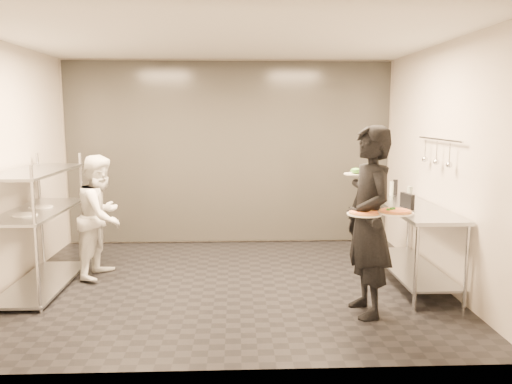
{
  "coord_description": "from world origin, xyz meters",
  "views": [
    {
      "loc": [
        0.1,
        -5.65,
        1.98
      ],
      "look_at": [
        0.33,
        0.01,
        1.1
      ],
      "focal_mm": 35.0,
      "sensor_mm": 36.0,
      "label": 1
    }
  ],
  "objects_px": {
    "bottle_green": "(410,196)",
    "bottle_dark": "(395,187)",
    "pizza_plate_near": "(364,213)",
    "pizza_plate_far": "(395,212)",
    "salad_plate": "(356,172)",
    "waiter": "(368,222)",
    "chef": "(101,216)",
    "bottle_clear": "(392,188)",
    "pos_monitor": "(407,201)",
    "pass_rack": "(38,222)",
    "prep_counter": "(412,231)"
  },
  "relations": [
    {
      "from": "bottle_green",
      "to": "bottle_dark",
      "type": "distance_m",
      "value": 0.72
    },
    {
      "from": "bottle_green",
      "to": "bottle_dark",
      "type": "bearing_deg",
      "value": 85.46
    },
    {
      "from": "pizza_plate_near",
      "to": "bottle_dark",
      "type": "xyz_separation_m",
      "value": [
        0.9,
        1.87,
        -0.03
      ]
    },
    {
      "from": "pizza_plate_far",
      "to": "salad_plate",
      "type": "xyz_separation_m",
      "value": [
        -0.26,
        0.52,
        0.32
      ]
    },
    {
      "from": "waiter",
      "to": "chef",
      "type": "relative_size",
      "value": 1.25
    },
    {
      "from": "chef",
      "to": "bottle_dark",
      "type": "xyz_separation_m",
      "value": [
        3.76,
        0.39,
        0.28
      ]
    },
    {
      "from": "waiter",
      "to": "bottle_clear",
      "type": "bearing_deg",
      "value": 148.47
    },
    {
      "from": "chef",
      "to": "bottle_clear",
      "type": "relative_size",
      "value": 8.11
    },
    {
      "from": "pizza_plate_far",
      "to": "pos_monitor",
      "type": "distance_m",
      "value": 1.1
    },
    {
      "from": "bottle_clear",
      "to": "salad_plate",
      "type": "bearing_deg",
      "value": -120.54
    },
    {
      "from": "pass_rack",
      "to": "bottle_dark",
      "type": "xyz_separation_m",
      "value": [
        4.36,
        0.8,
        0.26
      ]
    },
    {
      "from": "waiter",
      "to": "chef",
      "type": "height_order",
      "value": "waiter"
    },
    {
      "from": "chef",
      "to": "salad_plate",
      "type": "bearing_deg",
      "value": -97.68
    },
    {
      "from": "chef",
      "to": "bottle_clear",
      "type": "height_order",
      "value": "chef"
    },
    {
      "from": "salad_plate",
      "to": "bottle_dark",
      "type": "bearing_deg",
      "value": 58.0
    },
    {
      "from": "pass_rack",
      "to": "salad_plate",
      "type": "bearing_deg",
      "value": -9.6
    },
    {
      "from": "salad_plate",
      "to": "pizza_plate_near",
      "type": "bearing_deg",
      "value": -93.38
    },
    {
      "from": "pizza_plate_near",
      "to": "pos_monitor",
      "type": "distance_m",
      "value": 1.22
    },
    {
      "from": "bottle_dark",
      "to": "bottle_green",
      "type": "bearing_deg",
      "value": -94.54
    },
    {
      "from": "salad_plate",
      "to": "bottle_clear",
      "type": "height_order",
      "value": "salad_plate"
    },
    {
      "from": "salad_plate",
      "to": "bottle_clear",
      "type": "relative_size",
      "value": 1.36
    },
    {
      "from": "pos_monitor",
      "to": "bottle_clear",
      "type": "distance_m",
      "value": 0.92
    },
    {
      "from": "pass_rack",
      "to": "bottle_clear",
      "type": "bearing_deg",
      "value": 10.54
    },
    {
      "from": "pass_rack",
      "to": "pos_monitor",
      "type": "height_order",
      "value": "pass_rack"
    },
    {
      "from": "pass_rack",
      "to": "pizza_plate_far",
      "type": "xyz_separation_m",
      "value": [
        3.75,
        -1.11,
        0.31
      ]
    },
    {
      "from": "pass_rack",
      "to": "waiter",
      "type": "xyz_separation_m",
      "value": [
        3.55,
        -0.92,
        0.17
      ]
    },
    {
      "from": "pizza_plate_near",
      "to": "pizza_plate_far",
      "type": "relative_size",
      "value": 0.97
    },
    {
      "from": "pos_monitor",
      "to": "salad_plate",
      "type": "bearing_deg",
      "value": -157.83
    },
    {
      "from": "bottle_dark",
      "to": "pizza_plate_near",
      "type": "bearing_deg",
      "value": -115.64
    },
    {
      "from": "pass_rack",
      "to": "pizza_plate_near",
      "type": "distance_m",
      "value": 3.64
    },
    {
      "from": "chef",
      "to": "pizza_plate_near",
      "type": "relative_size",
      "value": 4.59
    },
    {
      "from": "waiter",
      "to": "pos_monitor",
      "type": "xyz_separation_m",
      "value": [
        0.66,
        0.81,
        0.07
      ]
    },
    {
      "from": "pizza_plate_near",
      "to": "salad_plate",
      "type": "bearing_deg",
      "value": 86.62
    },
    {
      "from": "prep_counter",
      "to": "pizza_plate_near",
      "type": "bearing_deg",
      "value": -128.88
    },
    {
      "from": "waiter",
      "to": "bottle_dark",
      "type": "bearing_deg",
      "value": 147.13
    },
    {
      "from": "prep_counter",
      "to": "salad_plate",
      "type": "xyz_separation_m",
      "value": [
        -0.84,
        -0.59,
        0.77
      ]
    },
    {
      "from": "pass_rack",
      "to": "bottle_clear",
      "type": "xyz_separation_m",
      "value": [
        4.32,
        0.8,
        0.24
      ]
    },
    {
      "from": "pizza_plate_far",
      "to": "prep_counter",
      "type": "bearing_deg",
      "value": 62.46
    },
    {
      "from": "pizza_plate_far",
      "to": "salad_plate",
      "type": "bearing_deg",
      "value": 116.51
    },
    {
      "from": "waiter",
      "to": "bottle_clear",
      "type": "relative_size",
      "value": 10.15
    },
    {
      "from": "chef",
      "to": "waiter",
      "type": "bearing_deg",
      "value": -102.8
    },
    {
      "from": "chef",
      "to": "pizza_plate_far",
      "type": "relative_size",
      "value": 4.44
    },
    {
      "from": "salad_plate",
      "to": "bottle_green",
      "type": "relative_size",
      "value": 1.12
    },
    {
      "from": "pos_monitor",
      "to": "pizza_plate_near",
      "type": "bearing_deg",
      "value": -139.49
    },
    {
      "from": "pass_rack",
      "to": "waiter",
      "type": "distance_m",
      "value": 3.67
    },
    {
      "from": "salad_plate",
      "to": "bottle_clear",
      "type": "xyz_separation_m",
      "value": [
        0.82,
        1.39,
        -0.38
      ]
    },
    {
      "from": "prep_counter",
      "to": "chef",
      "type": "bearing_deg",
      "value": 173.69
    },
    {
      "from": "salad_plate",
      "to": "prep_counter",
      "type": "bearing_deg",
      "value": 35.35
    },
    {
      "from": "pizza_plate_far",
      "to": "bottle_dark",
      "type": "xyz_separation_m",
      "value": [
        0.61,
        1.91,
        -0.05
      ]
    },
    {
      "from": "waiter",
      "to": "bottle_clear",
      "type": "distance_m",
      "value": 1.88
    }
  ]
}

